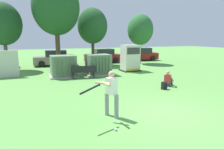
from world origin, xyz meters
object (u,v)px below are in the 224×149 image
(generator_enclosure, at_px, (130,58))
(seated_spectator, at_px, (168,80))
(backpack, at_px, (164,86))
(batter, at_px, (110,92))
(parked_car_right_of_center, at_px, (103,56))
(park_bench, at_px, (83,71))
(sports_ball, at_px, (116,129))
(transformer_mid_west, at_px, (98,65))
(parked_car_rightmost, at_px, (141,54))
(transformer_west, at_px, (63,66))
(parked_car_left_of_center, at_px, (55,58))

(generator_enclosure, relative_size, seated_spectator, 2.39)
(seated_spectator, bearing_deg, backpack, -141.41)
(batter, bearing_deg, parked_car_right_of_center, 70.96)
(park_bench, height_order, sports_ball, park_bench)
(generator_enclosure, distance_m, parked_car_right_of_center, 6.56)
(transformer_mid_west, xyz_separation_m, park_bench, (-1.44, -0.87, -0.25))
(park_bench, xyz_separation_m, seated_spectator, (4.17, -4.33, -0.16))
(sports_ball, relative_size, backpack, 0.20)
(park_bench, height_order, batter, batter)
(parked_car_rightmost, bearing_deg, transformer_mid_west, -138.14)
(transformer_west, xyz_separation_m, parked_car_right_of_center, (5.74, 7.06, -0.04))
(transformer_mid_west, bearing_deg, parked_car_rightmost, 41.86)
(park_bench, bearing_deg, batter, -96.87)
(seated_spectator, relative_size, parked_car_rightmost, 0.22)
(transformer_west, distance_m, generator_enclosure, 5.94)
(sports_ball, bearing_deg, transformer_mid_west, 74.52)
(transformer_west, height_order, seated_spectator, transformer_west)
(sports_ball, distance_m, seated_spectator, 6.81)
(seated_spectator, xyz_separation_m, parked_car_rightmost, (5.72, 12.77, 0.38))
(transformer_west, relative_size, park_bench, 1.14)
(park_bench, distance_m, sports_ball, 8.64)
(parked_car_right_of_center, xyz_separation_m, parked_car_rightmost, (5.42, 0.32, 0.00))
(transformer_mid_west, bearing_deg, transformer_west, 175.97)
(batter, relative_size, parked_car_rightmost, 0.40)
(transformer_west, height_order, parked_car_left_of_center, same)
(transformer_mid_west, distance_m, parked_car_left_of_center, 7.28)
(generator_enclosure, xyz_separation_m, sports_ball, (-5.81, -10.12, -1.09))
(park_bench, distance_m, parked_car_rightmost, 13.01)
(park_bench, bearing_deg, parked_car_right_of_center, 61.14)
(transformer_west, xyz_separation_m, parked_car_rightmost, (11.16, 7.39, -0.04))
(parked_car_left_of_center, xyz_separation_m, parked_car_right_of_center, (5.58, 0.43, 0.00))
(seated_spectator, bearing_deg, batter, -148.37)
(sports_ball, bearing_deg, parked_car_rightmost, 56.93)
(batter, xyz_separation_m, backpack, (4.36, 2.56, -0.76))
(park_bench, bearing_deg, generator_enclosure, 18.69)
(parked_car_rightmost, bearing_deg, sports_ball, -123.07)
(batter, bearing_deg, transformer_west, 92.47)
(backpack, bearing_deg, park_bench, 125.28)
(transformer_mid_west, distance_m, sports_ball, 9.80)
(backpack, distance_m, parked_car_right_of_center, 13.07)
(sports_ball, relative_size, parked_car_right_of_center, 0.02)
(transformer_mid_west, distance_m, parked_car_rightmost, 11.35)
(seated_spectator, height_order, parked_car_left_of_center, parked_car_left_of_center)
(transformer_mid_west, bearing_deg, seated_spectator, -62.26)
(seated_spectator, relative_size, parked_car_right_of_center, 0.23)
(transformer_mid_west, height_order, sports_ball, transformer_mid_west)
(transformer_mid_west, height_order, parked_car_right_of_center, same)
(batter, bearing_deg, seated_spectator, 31.63)
(generator_enclosure, relative_size, parked_car_rightmost, 0.52)
(generator_enclosure, height_order, park_bench, generator_enclosure)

